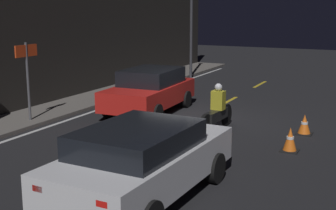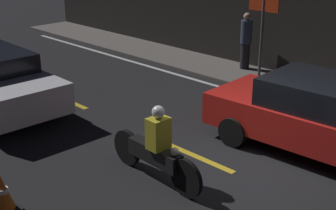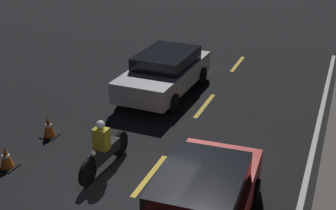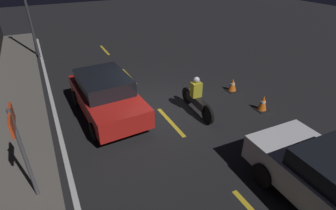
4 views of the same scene
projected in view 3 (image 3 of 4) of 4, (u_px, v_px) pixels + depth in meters
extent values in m
plane|color=black|center=(132.00, 197.00, 10.68)|extent=(56.00, 56.00, 0.00)
cube|color=gold|center=(238.00, 64.00, 19.17)|extent=(2.00, 0.14, 0.01)
cube|color=gold|center=(205.00, 106.00, 15.35)|extent=(2.00, 0.14, 0.01)
cube|color=gold|center=(150.00, 175.00, 11.53)|extent=(2.00, 0.14, 0.01)
cube|color=silver|center=(164.00, 76.00, 16.05)|extent=(4.40, 1.99, 0.69)
cube|color=black|center=(167.00, 58.00, 16.00)|extent=(2.44, 1.75, 0.44)
cube|color=red|center=(202.00, 55.00, 17.56)|extent=(0.07, 0.20, 0.10)
cube|color=red|center=(172.00, 51.00, 18.00)|extent=(0.07, 0.20, 0.10)
cylinder|color=black|center=(173.00, 103.00, 14.73)|extent=(0.64, 0.20, 0.64)
cylinder|color=black|center=(122.00, 95.00, 15.39)|extent=(0.64, 0.20, 0.64)
cylinder|color=black|center=(202.00, 76.00, 16.99)|extent=(0.64, 0.20, 0.64)
cylinder|color=black|center=(156.00, 69.00, 17.65)|extent=(0.64, 0.20, 0.64)
cube|color=red|center=(202.00, 204.00, 9.39)|extent=(4.15, 1.99, 0.66)
cube|color=black|center=(200.00, 185.00, 8.97)|extent=(2.32, 1.72, 0.52)
cylinder|color=black|center=(179.00, 178.00, 10.87)|extent=(0.61, 0.21, 0.60)
cylinder|color=black|center=(254.00, 192.00, 10.36)|extent=(0.61, 0.21, 0.60)
cylinder|color=black|center=(88.00, 173.00, 11.01)|extent=(0.68, 0.11, 0.67)
cylinder|color=black|center=(120.00, 144.00, 12.30)|extent=(0.68, 0.13, 0.67)
cube|color=black|center=(105.00, 152.00, 11.59)|extent=(1.20, 0.29, 0.30)
sphere|color=#F2EABF|center=(93.00, 153.00, 11.08)|extent=(0.14, 0.14, 0.14)
cube|color=gold|center=(101.00, 139.00, 11.33)|extent=(0.30, 0.37, 0.55)
sphere|color=silver|center=(100.00, 125.00, 11.18)|extent=(0.22, 0.22, 0.22)
cube|color=black|center=(50.00, 136.00, 13.38)|extent=(0.44, 0.44, 0.03)
cone|color=orange|center=(49.00, 126.00, 13.26)|extent=(0.34, 0.34, 0.59)
cylinder|color=white|center=(48.00, 125.00, 13.25)|extent=(0.19, 0.19, 0.07)
cube|color=black|center=(8.00, 167.00, 11.85)|extent=(0.46, 0.46, 0.03)
cone|color=orange|center=(6.00, 157.00, 11.74)|extent=(0.35, 0.35, 0.54)
cylinder|color=white|center=(6.00, 156.00, 11.73)|extent=(0.19, 0.19, 0.07)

